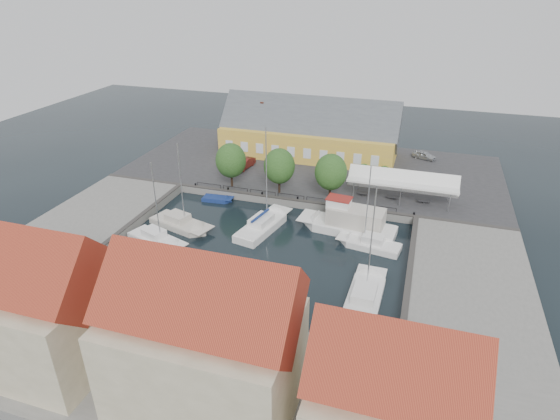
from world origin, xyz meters
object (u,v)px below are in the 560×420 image
object	(u,v)px
east_boat_c	(364,299)
car_silver	(424,155)
car_red	(244,164)
trawler	(350,224)
west_boat_c	(157,241)
launch_nw	(217,200)
launch_sw	(103,274)
tent_canopy	(403,182)
center_sailboat	(263,227)
east_boat_a	(370,246)
west_boat_b	(180,225)
warehouse	(306,134)

from	to	relation	value
east_boat_c	car_silver	bearing A→B (deg)	84.32
car_red	car_silver	bearing A→B (deg)	34.37
trawler	east_boat_c	xyz separation A→B (m)	(3.62, -12.93, -0.76)
west_boat_c	launch_nw	size ratio (longest dim) A/B	2.47
east_boat_c	launch_sw	bearing A→B (deg)	-171.73
tent_canopy	car_silver	xyz separation A→B (m)	(2.36, 17.06, -2.04)
tent_canopy	trawler	distance (m)	10.39
center_sailboat	car_red	bearing A→B (deg)	118.82
east_boat_a	west_boat_c	size ratio (longest dim) A/B	0.98
car_silver	car_red	bearing A→B (deg)	138.20
tent_canopy	launch_sw	distance (m)	37.82
west_boat_c	east_boat_c	bearing A→B (deg)	-8.33
launch_nw	tent_canopy	bearing A→B (deg)	12.91
tent_canopy	west_boat_c	xyz separation A→B (m)	(-25.91, -18.00, -3.42)
trawler	west_boat_b	world-z (taller)	west_boat_b
center_sailboat	launch_nw	distance (m)	10.44
tent_canopy	east_boat_c	bearing A→B (deg)	-93.92
trawler	east_boat_c	world-z (taller)	east_boat_c
west_boat_c	launch_nw	bearing A→B (deg)	81.22
car_red	west_boat_c	bearing A→B (deg)	-86.30
launch_sw	car_silver	bearing A→B (deg)	54.62
east_boat_a	warehouse	bearing A→B (deg)	119.33
launch_nw	center_sailboat	bearing A→B (deg)	-33.60
east_boat_a	east_boat_c	bearing A→B (deg)	-85.34
car_silver	center_sailboat	size ratio (longest dim) A/B	0.29
car_silver	west_boat_b	bearing A→B (deg)	160.69
car_silver	east_boat_c	size ratio (longest dim) A/B	0.31
tent_canopy	launch_nw	world-z (taller)	tent_canopy
east_boat_c	car_red	bearing A→B (deg)	130.80
center_sailboat	east_boat_c	xyz separation A→B (m)	(13.81, -10.31, -0.10)
warehouse	launch_sw	distance (m)	41.06
trawler	east_boat_a	bearing A→B (deg)	-46.46
tent_canopy	launch_nw	distance (m)	24.86
east_boat_a	launch_nw	bearing A→B (deg)	164.27
center_sailboat	trawler	distance (m)	10.54
trawler	west_boat_c	size ratio (longest dim) A/B	1.14
car_silver	center_sailboat	xyz separation A→B (m)	(-17.65, -28.33, -1.28)
warehouse	launch_nw	bearing A→B (deg)	-110.89
center_sailboat	launch_sw	bearing A→B (deg)	-131.49
trawler	west_boat_c	distance (m)	22.83
car_silver	east_boat_a	bearing A→B (deg)	-166.66
tent_canopy	launch_nw	size ratio (longest dim) A/B	3.24
car_red	east_boat_c	xyz separation A→B (m)	(22.45, -26.02, -1.52)
warehouse	center_sailboat	bearing A→B (deg)	-87.03
warehouse	east_boat_a	xyz separation A→B (m)	(14.30, -25.46, -4.17)
car_silver	east_boat_a	xyz separation A→B (m)	(-4.66, -28.66, -1.38)
west_boat_b	west_boat_c	bearing A→B (deg)	-99.46
west_boat_b	launch_sw	bearing A→B (deg)	-102.50
west_boat_b	tent_canopy	bearing A→B (deg)	28.50
tent_canopy	east_boat_a	distance (m)	12.31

